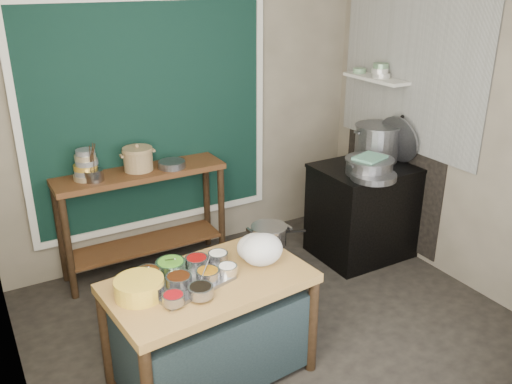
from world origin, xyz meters
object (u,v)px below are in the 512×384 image
stock_pot (377,143)px  utensil_cup (94,175)px  saucepan (269,235)px  ceramic_crock (138,160)px  yellow_basin (139,288)px  prep_table (211,329)px  stove_block (364,212)px  back_counter (144,221)px  condiment_tray (187,282)px  steamer (369,166)px

stock_pot → utensil_cup: bearing=166.9°
saucepan → stock_pot: 1.79m
ceramic_crock → stock_pot: 2.17m
yellow_basin → ceramic_crock: 1.68m
stock_pot → saucepan: bearing=-155.2°
prep_table → stove_block: bearing=18.0°
utensil_cup → stock_pot: (2.47, -0.57, 0.05)m
back_counter → stove_block: 2.04m
saucepan → utensil_cup: bearing=142.5°
back_counter → stock_pot: stock_pot is taller
back_counter → condiment_tray: back_counter is taller
steamer → back_counter: bearing=153.3°
saucepan → ceramic_crock: (-0.46, 1.39, 0.22)m
prep_table → saucepan: bearing=15.5°
prep_table → stock_pot: 2.47m
stock_pot → steamer: (-0.31, -0.26, -0.10)m
saucepan → back_counter: bearing=128.1°
saucepan → ceramic_crock: size_ratio=0.98×
stove_block → utensil_cup: bearing=163.6°
prep_table → stove_block: size_ratio=1.39×
condiment_tray → yellow_basin: yellow_basin is taller
stove_block → saucepan: size_ratio=3.49×
back_counter → yellow_basin: back_counter is taller
saucepan → steamer: size_ratio=0.59×
yellow_basin → steamer: bearing=16.1°
steamer → yellow_basin: bearing=-163.9°
stove_block → ceramic_crock: size_ratio=3.40×
yellow_basin → steamer: size_ratio=0.67×
back_counter → saucepan: 1.49m
ceramic_crock → stock_pot: stock_pot is taller
stove_block → utensil_cup: utensil_cup is taller
condiment_tray → saucepan: size_ratio=1.93×
condiment_tray → saucepan: (0.70, 0.19, 0.06)m
utensil_cup → saucepan: bearing=-57.1°
prep_table → steamer: (1.87, 0.70, 0.58)m
yellow_basin → stock_pot: (2.61, 0.93, 0.24)m
condiment_tray → steamer: bearing=18.5°
condiment_tray → steamer: size_ratio=1.15×
yellow_basin → condiment_tray: bearing=-1.3°
yellow_basin → utensil_cup: utensil_cup is taller
utensil_cup → back_counter: bearing=7.7°
utensil_cup → steamer: (2.16, -0.84, -0.05)m
saucepan → utensil_cup: 1.58m
condiment_tray → stock_pot: 2.51m
utensil_cup → steamer: 2.32m
ceramic_crock → steamer: (1.77, -0.91, -0.09)m
steamer → saucepan: bearing=-159.7°
back_counter → stock_pot: 2.24m
stove_block → utensil_cup: size_ratio=5.73×
steamer → prep_table: bearing=-159.6°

